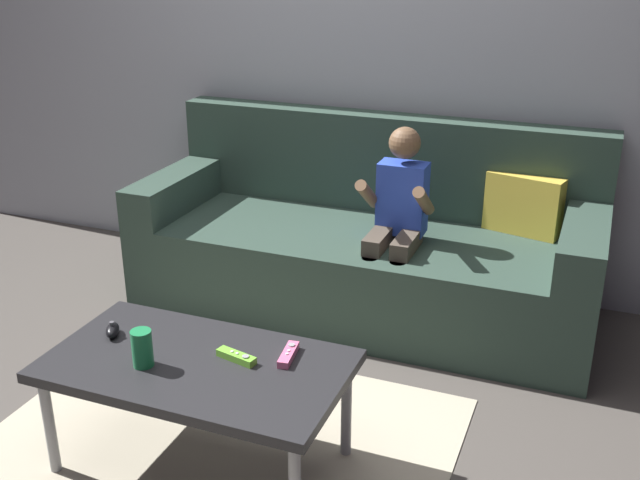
{
  "coord_description": "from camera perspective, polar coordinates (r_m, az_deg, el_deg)",
  "views": [
    {
      "loc": [
        1.19,
        -1.96,
        1.65
      ],
      "look_at": [
        0.22,
        0.49,
        0.58
      ],
      "focal_mm": 42.4,
      "sensor_mm": 36.0,
      "label": 1
    }
  ],
  "objects": [
    {
      "name": "ground_plane",
      "position": [
        2.82,
        -8.09,
        -13.93
      ],
      "size": [
        10.4,
        10.4,
        0.0
      ],
      "primitive_type": "plane",
      "color": "#4C4742"
    },
    {
      "name": "wall_back",
      "position": [
        3.71,
        2.81,
        15.87
      ],
      "size": [
        5.2,
        0.05,
        2.5
      ],
      "primitive_type": "cube",
      "color": "#999EA8",
      "rests_on": "ground"
    },
    {
      "name": "couch",
      "position": [
        3.53,
        3.69,
        -0.52
      ],
      "size": [
        2.08,
        0.8,
        0.87
      ],
      "color": "#2D4238",
      "rests_on": "ground"
    },
    {
      "name": "person_seated_on_couch",
      "position": [
        3.24,
        5.8,
        1.54
      ],
      "size": [
        0.29,
        0.36,
        0.9
      ],
      "color": "#4C4238",
      "rests_on": "ground"
    },
    {
      "name": "coffee_table",
      "position": [
        2.48,
        -9.26,
        -9.72
      ],
      "size": [
        0.96,
        0.53,
        0.39
      ],
      "color": "#232326",
      "rests_on": "ground"
    },
    {
      "name": "area_rug",
      "position": [
        2.68,
        -8.79,
        -16.13
      ],
      "size": [
        1.59,
        1.39,
        0.01
      ],
      "primitive_type": "cube",
      "color": "#BCB299",
      "rests_on": "ground"
    },
    {
      "name": "game_remote_pink_near_edge",
      "position": [
        2.44,
        -2.4,
        -8.63
      ],
      "size": [
        0.06,
        0.14,
        0.03
      ],
      "color": "pink",
      "rests_on": "coffee_table"
    },
    {
      "name": "nunchuk_black",
      "position": [
        2.66,
        -15.39,
        -6.58
      ],
      "size": [
        0.08,
        0.1,
        0.05
      ],
      "color": "black",
      "rests_on": "coffee_table"
    },
    {
      "name": "game_remote_lime_far_corner",
      "position": [
        2.44,
        -6.32,
        -8.75
      ],
      "size": [
        0.14,
        0.07,
        0.03
      ],
      "color": "#72C638",
      "rests_on": "coffee_table"
    },
    {
      "name": "soda_can",
      "position": [
        2.44,
        -13.27,
        -7.96
      ],
      "size": [
        0.07,
        0.07,
        0.12
      ],
      "primitive_type": "cylinder",
      "color": "#1E7F47",
      "rests_on": "coffee_table"
    }
  ]
}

